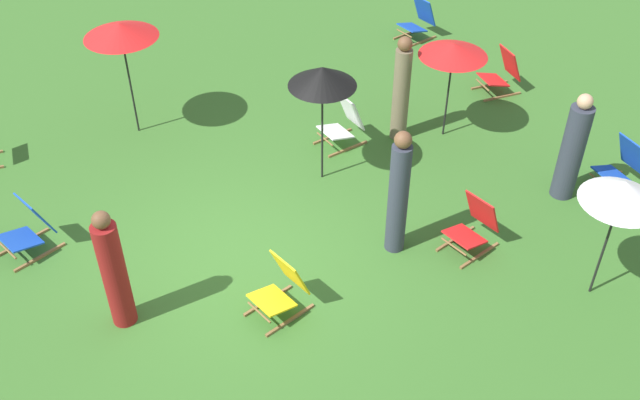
# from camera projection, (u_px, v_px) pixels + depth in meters

# --- Properties ---
(ground_plane) EXTENTS (40.00, 40.00, 0.00)m
(ground_plane) POSITION_uv_depth(u_px,v_px,m) (244.00, 257.00, 9.95)
(ground_plane) COLOR #386B28
(deckchair_1) EXTENTS (0.56, 0.81, 0.83)m
(deckchair_1) POSITION_uv_depth(u_px,v_px,m) (418.00, 21.00, 14.73)
(deckchair_1) COLOR olive
(deckchair_1) RESTS_ON ground
(deckchair_2) EXTENTS (0.52, 0.79, 0.83)m
(deckchair_2) POSITION_uv_depth(u_px,v_px,m) (343.00, 124.00, 11.82)
(deckchair_2) COLOR olive
(deckchair_2) RESTS_ON ground
(deckchair_3) EXTENTS (0.59, 0.83, 0.83)m
(deckchair_3) POSITION_uv_depth(u_px,v_px,m) (473.00, 226.00, 9.88)
(deckchair_3) COLOR olive
(deckchair_3) RESTS_ON ground
(deckchair_4) EXTENTS (0.61, 0.84, 0.83)m
(deckchair_4) POSITION_uv_depth(u_px,v_px,m) (281.00, 289.00, 8.98)
(deckchair_4) COLOR olive
(deckchair_4) RESTS_ON ground
(deckchair_7) EXTENTS (0.55, 0.80, 0.83)m
(deckchair_7) POSITION_uv_depth(u_px,v_px,m) (621.00, 167.00, 10.92)
(deckchair_7) COLOR olive
(deckchair_7) RESTS_ON ground
(deckchair_8) EXTENTS (0.66, 0.86, 0.83)m
(deckchair_8) POSITION_uv_depth(u_px,v_px,m) (29.00, 228.00, 9.84)
(deckchair_8) COLOR olive
(deckchair_8) RESTS_ON ground
(deckchair_10) EXTENTS (0.59, 0.83, 0.83)m
(deckchair_10) POSITION_uv_depth(u_px,v_px,m) (501.00, 73.00, 13.09)
(deckchair_10) COLOR olive
(deckchair_10) RESTS_ON ground
(umbrella_0) EXTENTS (1.15, 1.15, 1.94)m
(umbrella_0) POSITION_uv_depth(u_px,v_px,m) (120.00, 31.00, 11.18)
(umbrella_0) COLOR black
(umbrella_0) RESTS_ON ground
(umbrella_1) EXTENTS (0.98, 0.98, 1.91)m
(umbrella_1) POSITION_uv_depth(u_px,v_px,m) (322.00, 77.00, 10.23)
(umbrella_1) COLOR black
(umbrella_1) RESTS_ON ground
(umbrella_2) EXTENTS (0.96, 0.96, 1.78)m
(umbrella_2) POSITION_uv_depth(u_px,v_px,m) (623.00, 192.00, 8.42)
(umbrella_2) COLOR black
(umbrella_2) RESTS_ON ground
(umbrella_3) EXTENTS (1.08, 1.08, 1.66)m
(umbrella_3) POSITION_uv_depth(u_px,v_px,m) (453.00, 50.00, 11.27)
(umbrella_3) COLOR black
(umbrella_3) RESTS_ON ground
(person_0) EXTENTS (0.42, 0.42, 1.73)m
(person_0) POSITION_uv_depth(u_px,v_px,m) (114.00, 272.00, 8.56)
(person_0) COLOR maroon
(person_0) RESTS_ON ground
(person_1) EXTENTS (0.47, 0.47, 1.72)m
(person_1) POSITION_uv_depth(u_px,v_px,m) (572.00, 150.00, 10.50)
(person_1) COLOR #333847
(person_1) RESTS_ON ground
(person_2) EXTENTS (0.38, 0.38, 1.90)m
(person_2) POSITION_uv_depth(u_px,v_px,m) (398.00, 194.00, 9.52)
(person_2) COLOR #333847
(person_2) RESTS_ON ground
(person_3) EXTENTS (0.36, 0.36, 1.80)m
(person_3) POSITION_uv_depth(u_px,v_px,m) (401.00, 90.00, 11.65)
(person_3) COLOR #72664C
(person_3) RESTS_ON ground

